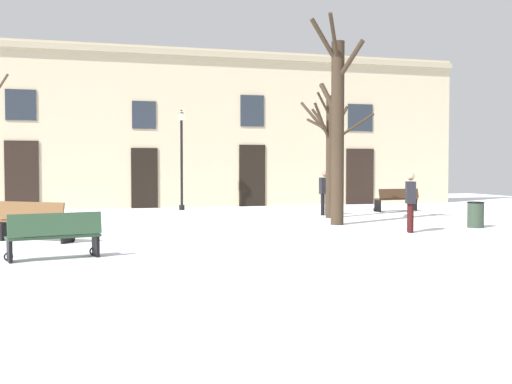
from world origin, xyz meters
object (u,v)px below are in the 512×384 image
(tree_near_facade, at_px, (337,125))
(bench_far_corner, at_px, (54,236))
(bench_near_lamp, at_px, (34,221))
(tree_center, at_px, (330,150))
(streetlamp, at_px, (182,149))
(bench_by_litter_bin, at_px, (397,199))
(litter_bin, at_px, (476,215))
(person_by_shop_door, at_px, (325,191))
(person_crossing_plaza, at_px, (410,200))

(tree_near_facade, bearing_deg, bench_far_corner, -147.49)
(bench_far_corner, bearing_deg, bench_near_lamp, -92.10)
(tree_center, xyz_separation_m, streetlamp, (-4.25, 5.05, 0.15))
(streetlamp, bearing_deg, tree_center, -49.94)
(tree_near_facade, height_order, bench_by_litter_bin, tree_near_facade)
(streetlamp, bearing_deg, bench_near_lamp, -117.36)
(bench_by_litter_bin, bearing_deg, tree_center, 26.37)
(litter_bin, distance_m, person_by_shop_door, 5.88)
(streetlamp, height_order, bench_near_lamp, streetlamp)
(streetlamp, height_order, bench_by_litter_bin, streetlamp)
(litter_bin, xyz_separation_m, person_crossing_plaza, (-2.45, -0.66, 0.50))
(person_by_shop_door, bearing_deg, person_crossing_plaza, 84.15)
(tree_near_facade, distance_m, bench_far_corner, 9.60)
(streetlamp, height_order, litter_bin, streetlamp)
(bench_far_corner, distance_m, person_crossing_plaza, 9.18)
(person_crossing_plaza, bearing_deg, bench_far_corner, 125.84)
(tree_near_facade, height_order, person_crossing_plaza, tree_near_facade)
(streetlamp, xyz_separation_m, person_by_shop_door, (4.50, -3.98, -1.56))
(streetlamp, xyz_separation_m, litter_bin, (6.95, -9.30, -2.06))
(tree_near_facade, xyz_separation_m, streetlamp, (-3.48, 7.45, -0.52))
(streetlamp, height_order, person_by_shop_door, streetlamp)
(litter_bin, distance_m, person_crossing_plaza, 2.59)
(tree_near_facade, height_order, tree_center, tree_near_facade)
(streetlamp, distance_m, bench_far_corner, 13.31)
(litter_bin, bearing_deg, bench_by_litter_bin, 81.36)
(tree_center, bearing_deg, bench_far_corner, -139.31)
(bench_by_litter_bin, bearing_deg, streetlamp, -24.07)
(streetlamp, bearing_deg, litter_bin, -53.22)
(tree_center, height_order, streetlamp, tree_center)
(tree_near_facade, height_order, bench_near_lamp, tree_near_facade)
(bench_far_corner, height_order, person_crossing_plaza, person_crossing_plaza)
(bench_near_lamp, distance_m, bench_by_litter_bin, 14.39)
(streetlamp, bearing_deg, bench_by_litter_bin, -20.09)
(bench_far_corner, height_order, person_by_shop_door, person_by_shop_door)
(litter_bin, bearing_deg, person_crossing_plaza, -164.92)
(bench_near_lamp, bearing_deg, bench_far_corner, 135.74)
(litter_bin, xyz_separation_m, bench_by_litter_bin, (0.97, 6.40, 0.10))
(tree_near_facade, xyz_separation_m, bench_by_litter_bin, (4.44, 4.55, -2.49))
(tree_center, relative_size, bench_near_lamp, 2.37)
(bench_by_litter_bin, distance_m, person_crossing_plaza, 7.85)
(bench_far_corner, bearing_deg, tree_center, -152.00)
(streetlamp, distance_m, person_by_shop_door, 6.21)
(bench_by_litter_bin, xyz_separation_m, person_crossing_plaza, (-3.42, -7.06, 0.40))
(tree_near_facade, bearing_deg, bench_near_lamp, -166.54)
(litter_bin, bearing_deg, tree_near_facade, 151.94)
(litter_bin, height_order, bench_far_corner, bench_far_corner)
(tree_center, relative_size, bench_by_litter_bin, 2.35)
(bench_near_lamp, xyz_separation_m, person_crossing_plaza, (9.39, -0.51, 0.38))
(litter_bin, xyz_separation_m, person_by_shop_door, (-2.44, 5.32, 0.50))
(litter_bin, height_order, bench_near_lamp, bench_near_lamp)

